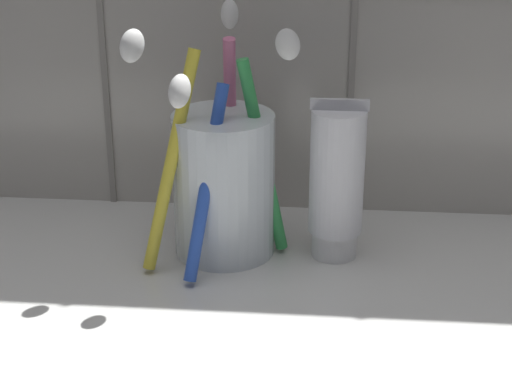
{
  "coord_description": "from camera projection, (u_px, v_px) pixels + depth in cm",
  "views": [
    {
      "loc": [
        -0.21,
        -47.3,
        31.89
      ],
      "look_at": [
        -4.58,
        4.04,
        9.51
      ],
      "focal_mm": 60.0,
      "sensor_mm": 36.0,
      "label": 1
    }
  ],
  "objects": [
    {
      "name": "sink_counter",
      "position": [
        321.0,
        339.0,
        0.56
      ],
      "size": [
        79.12,
        37.63,
        2.0
      ],
      "primitive_type": "cube",
      "color": "silver",
      "rests_on": "ground"
    },
    {
      "name": "toothpaste_tube",
      "position": [
        340.0,
        181.0,
        0.62
      ],
      "size": [
        4.16,
        3.96,
        12.15
      ],
      "color": "white",
      "rests_on": "sink_counter"
    },
    {
      "name": "toothbrush_cup",
      "position": [
        226.0,
        179.0,
        0.63
      ],
      "size": [
        12.1,
        13.14,
        18.19
      ],
      "color": "silver",
      "rests_on": "sink_counter"
    }
  ]
}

